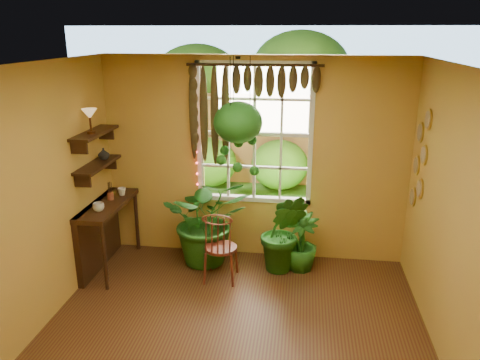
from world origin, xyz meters
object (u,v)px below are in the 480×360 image
(counter_ledge, at_px, (101,228))
(hanging_basket, at_px, (238,128))
(potted_plant_left, at_px, (208,219))
(potted_plant_mid, at_px, (284,232))
(windsor_chair, at_px, (220,257))

(counter_ledge, relative_size, hanging_basket, 0.82)
(potted_plant_left, height_order, hanging_basket, hanging_basket)
(potted_plant_mid, bearing_deg, counter_ledge, -174.94)
(counter_ledge, bearing_deg, windsor_chair, -4.89)
(counter_ledge, height_order, windsor_chair, windsor_chair)
(hanging_basket, bearing_deg, counter_ledge, -169.59)
(windsor_chair, xyz_separation_m, potted_plant_mid, (0.76, 0.34, 0.23))
(potted_plant_left, distance_m, hanging_basket, 1.30)
(potted_plant_mid, bearing_deg, potted_plant_left, 173.58)
(windsor_chair, relative_size, potted_plant_left, 0.87)
(potted_plant_left, bearing_deg, counter_ledge, -166.51)
(counter_ledge, relative_size, potted_plant_mid, 1.12)
(potted_plant_left, bearing_deg, potted_plant_mid, -6.42)
(potted_plant_left, xyz_separation_m, potted_plant_mid, (1.01, -0.11, -0.08))
(windsor_chair, bearing_deg, hanging_basket, 71.96)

